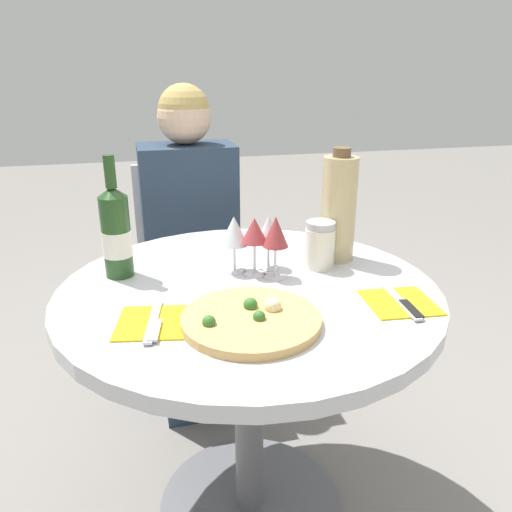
# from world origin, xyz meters

# --- Properties ---
(ground_plane) EXTENTS (12.00, 12.00, 0.00)m
(ground_plane) POSITION_xyz_m (0.00, 0.00, 0.00)
(ground_plane) COLOR gray
(ground_plane) RESTS_ON ground
(dining_table) EXTENTS (0.92, 0.92, 0.71)m
(dining_table) POSITION_xyz_m (0.00, 0.00, 0.55)
(dining_table) COLOR slate
(dining_table) RESTS_ON ground_plane
(chair_behind_diner) EXTENTS (0.40, 0.40, 0.85)m
(chair_behind_diner) POSITION_xyz_m (-0.05, 0.81, 0.41)
(chair_behind_diner) COLOR silver
(chair_behind_diner) RESTS_ON ground_plane
(seated_diner) EXTENTS (0.35, 0.46, 1.16)m
(seated_diner) POSITION_xyz_m (-0.05, 0.67, 0.52)
(seated_diner) COLOR #28384C
(seated_diner) RESTS_ON ground_plane
(pizza_large) EXTENTS (0.29, 0.29, 0.05)m
(pizza_large) POSITION_xyz_m (-0.04, -0.19, 0.72)
(pizza_large) COLOR tan
(pizza_large) RESTS_ON dining_table
(wine_bottle) EXTENTS (0.07, 0.07, 0.31)m
(wine_bottle) POSITION_xyz_m (-0.30, 0.15, 0.82)
(wine_bottle) COLOR #23471E
(wine_bottle) RESTS_ON dining_table
(tall_carafe) EXTENTS (0.09, 0.09, 0.31)m
(tall_carafe) POSITION_xyz_m (0.28, 0.13, 0.85)
(tall_carafe) COLOR tan
(tall_carafe) RESTS_ON dining_table
(sugar_shaker) EXTENTS (0.08, 0.08, 0.13)m
(sugar_shaker) POSITION_xyz_m (0.21, 0.08, 0.77)
(sugar_shaker) COLOR silver
(sugar_shaker) RESTS_ON dining_table
(wine_glass_back_left) EXTENTS (0.07, 0.07, 0.15)m
(wine_glass_back_left) POSITION_xyz_m (-0.01, 0.10, 0.82)
(wine_glass_back_left) COLOR silver
(wine_glass_back_left) RESTS_ON dining_table
(wine_glass_center) EXTENTS (0.07, 0.07, 0.15)m
(wine_glass_center) POSITION_xyz_m (0.03, 0.07, 0.82)
(wine_glass_center) COLOR silver
(wine_glass_center) RESTS_ON dining_table
(wine_glass_back_right) EXTENTS (0.07, 0.07, 0.15)m
(wine_glass_back_right) POSITION_xyz_m (0.08, 0.10, 0.81)
(wine_glass_back_right) COLOR silver
(wine_glass_back_right) RESTS_ON dining_table
(wine_glass_front_right) EXTENTS (0.06, 0.06, 0.16)m
(wine_glass_front_right) POSITION_xyz_m (0.08, 0.04, 0.83)
(wine_glass_front_right) COLOR silver
(wine_glass_front_right) RESTS_ON dining_table
(place_setting_left) EXTENTS (0.17, 0.19, 0.01)m
(place_setting_left) POSITION_xyz_m (-0.24, -0.14, 0.71)
(place_setting_left) COLOR gold
(place_setting_left) RESTS_ON dining_table
(place_setting_right) EXTENTS (0.16, 0.19, 0.01)m
(place_setting_right) POSITION_xyz_m (0.31, -0.18, 0.71)
(place_setting_right) COLOR gold
(place_setting_right) RESTS_ON dining_table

